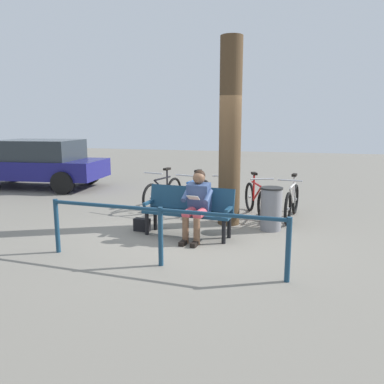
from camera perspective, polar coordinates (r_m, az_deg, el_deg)
ground_plane at (r=6.73m, az=0.19°, el=-6.92°), size 40.00×40.00×0.00m
bench at (r=6.79m, az=-0.45°, el=-2.35°), size 1.64×0.62×0.87m
person_reading at (r=6.53m, az=0.79°, el=-1.44°), size 0.51×0.79×1.20m
handbag at (r=7.18m, az=-7.50°, el=-4.90°), size 0.31×0.17×0.24m
tree_trunk at (r=7.44m, az=5.74°, el=8.71°), size 0.43×0.43×3.58m
litter_bin at (r=7.29m, az=11.77°, el=-2.46°), size 0.42×0.42×0.81m
bicycle_blue at (r=8.21m, az=14.75°, el=-1.49°), size 0.48×1.67×0.94m
bicycle_red at (r=8.27m, az=9.55°, el=-1.20°), size 0.73×1.58×0.94m
bicycle_green at (r=8.62m, az=4.69°, el=-0.61°), size 0.53×1.66×0.94m
bicycle_silver at (r=8.61m, az=0.36°, el=-0.59°), size 0.51×1.66×0.94m
bicycle_purple at (r=8.99m, az=-4.34°, el=-0.14°), size 0.53×1.65×0.94m
railing_fence at (r=5.34m, az=-4.76°, el=-4.85°), size 3.56×0.25×0.85m
parked_car at (r=12.68m, az=-22.25°, el=4.11°), size 4.37×2.38×1.47m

